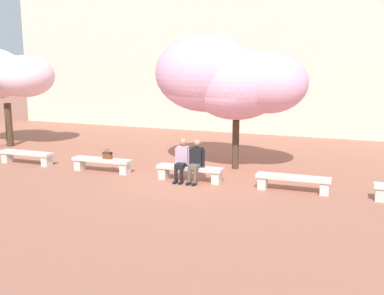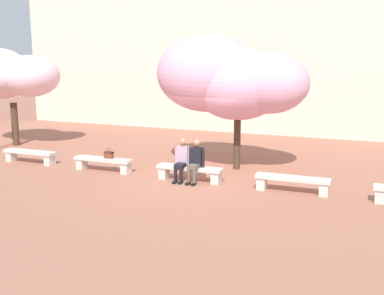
{
  "view_description": "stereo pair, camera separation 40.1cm",
  "coord_description": "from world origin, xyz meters",
  "px_view_note": "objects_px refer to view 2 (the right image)",
  "views": [
    {
      "loc": [
        4.91,
        -12.29,
        3.58
      ],
      "look_at": [
        0.0,
        0.2,
        1.0
      ],
      "focal_mm": 42.0,
      "sensor_mm": 36.0,
      "label": 1
    },
    {
      "loc": [
        5.28,
        -12.14,
        3.58
      ],
      "look_at": [
        0.0,
        0.2,
        1.0
      ],
      "focal_mm": 42.0,
      "sensor_mm": 36.0,
      "label": 2
    }
  ],
  "objects_px": {
    "stone_bench_west_end": "(30,155)",
    "stone_bench_center": "(189,171)",
    "stone_bench_near_east": "(292,182)",
    "cherry_tree_secondary": "(11,75)",
    "person_seated_right": "(196,159)",
    "person_seated_left": "(182,158)",
    "handbag": "(109,154)",
    "stone_bench_near_west": "(103,162)",
    "cherry_tree_main": "(230,79)"
  },
  "relations": [
    {
      "from": "stone_bench_west_end",
      "to": "stone_bench_near_west",
      "type": "height_order",
      "value": "same"
    },
    {
      "from": "stone_bench_west_end",
      "to": "cherry_tree_secondary",
      "type": "xyz_separation_m",
      "value": [
        -3.2,
        2.61,
        2.71
      ]
    },
    {
      "from": "stone_bench_west_end",
      "to": "person_seated_right",
      "type": "xyz_separation_m",
      "value": [
        6.44,
        -0.05,
        0.39
      ]
    },
    {
      "from": "stone_bench_near_west",
      "to": "stone_bench_near_east",
      "type": "distance_m",
      "value": 6.21
    },
    {
      "from": "stone_bench_near_west",
      "to": "cherry_tree_secondary",
      "type": "height_order",
      "value": "cherry_tree_secondary"
    },
    {
      "from": "person_seated_left",
      "to": "cherry_tree_main",
      "type": "height_order",
      "value": "cherry_tree_main"
    },
    {
      "from": "person_seated_right",
      "to": "cherry_tree_main",
      "type": "xyz_separation_m",
      "value": [
        0.34,
        2.06,
        2.31
      ]
    },
    {
      "from": "cherry_tree_secondary",
      "to": "cherry_tree_main",
      "type": "bearing_deg",
      "value": -3.42
    },
    {
      "from": "stone_bench_near_west",
      "to": "cherry_tree_secondary",
      "type": "distance_m",
      "value": 7.34
    },
    {
      "from": "cherry_tree_secondary",
      "to": "handbag",
      "type": "bearing_deg",
      "value": -21.62
    },
    {
      "from": "stone_bench_center",
      "to": "stone_bench_west_end",
      "type": "bearing_deg",
      "value": 180.0
    },
    {
      "from": "person_seated_left",
      "to": "person_seated_right",
      "type": "relative_size",
      "value": 1.0
    },
    {
      "from": "cherry_tree_secondary",
      "to": "stone_bench_west_end",
      "type": "bearing_deg",
      "value": -39.21
    },
    {
      "from": "stone_bench_near_west",
      "to": "stone_bench_center",
      "type": "distance_m",
      "value": 3.11
    },
    {
      "from": "stone_bench_near_west",
      "to": "person_seated_left",
      "type": "xyz_separation_m",
      "value": [
        2.88,
        -0.05,
        0.39
      ]
    },
    {
      "from": "stone_bench_near_east",
      "to": "handbag",
      "type": "distance_m",
      "value": 6.01
    },
    {
      "from": "stone_bench_near_east",
      "to": "person_seated_right",
      "type": "distance_m",
      "value": 2.91
    },
    {
      "from": "stone_bench_west_end",
      "to": "cherry_tree_main",
      "type": "height_order",
      "value": "cherry_tree_main"
    },
    {
      "from": "stone_bench_center",
      "to": "person_seated_left",
      "type": "bearing_deg",
      "value": -166.6
    },
    {
      "from": "stone_bench_near_east",
      "to": "person_seated_left",
      "type": "distance_m",
      "value": 3.35
    },
    {
      "from": "stone_bench_near_east",
      "to": "cherry_tree_secondary",
      "type": "distance_m",
      "value": 13.07
    },
    {
      "from": "stone_bench_near_east",
      "to": "cherry_tree_secondary",
      "type": "relative_size",
      "value": 0.47
    },
    {
      "from": "handbag",
      "to": "cherry_tree_main",
      "type": "relative_size",
      "value": 0.07
    },
    {
      "from": "stone_bench_west_end",
      "to": "person_seated_right",
      "type": "bearing_deg",
      "value": -0.48
    },
    {
      "from": "person_seated_left",
      "to": "person_seated_right",
      "type": "height_order",
      "value": "same"
    },
    {
      "from": "stone_bench_center",
      "to": "person_seated_left",
      "type": "relative_size",
      "value": 1.6
    },
    {
      "from": "cherry_tree_main",
      "to": "stone_bench_west_end",
      "type": "bearing_deg",
      "value": -163.49
    },
    {
      "from": "stone_bench_near_east",
      "to": "person_seated_right",
      "type": "height_order",
      "value": "person_seated_right"
    },
    {
      "from": "handbag",
      "to": "stone_bench_near_east",
      "type": "bearing_deg",
      "value": -0.25
    },
    {
      "from": "person_seated_right",
      "to": "cherry_tree_main",
      "type": "height_order",
      "value": "cherry_tree_main"
    },
    {
      "from": "stone_bench_west_end",
      "to": "cherry_tree_main",
      "type": "bearing_deg",
      "value": 16.51
    },
    {
      "from": "stone_bench_center",
      "to": "stone_bench_near_east",
      "type": "bearing_deg",
      "value": 0.0
    },
    {
      "from": "stone_bench_west_end",
      "to": "stone_bench_center",
      "type": "xyz_separation_m",
      "value": [
        6.21,
        0.0,
        0.0
      ]
    },
    {
      "from": "person_seated_left",
      "to": "cherry_tree_secondary",
      "type": "relative_size",
      "value": 0.3
    },
    {
      "from": "stone_bench_center",
      "to": "handbag",
      "type": "xyz_separation_m",
      "value": [
        -2.9,
        0.03,
        0.27
      ]
    },
    {
      "from": "handbag",
      "to": "stone_bench_near_west",
      "type": "bearing_deg",
      "value": -172.93
    },
    {
      "from": "stone_bench_near_west",
      "to": "person_seated_right",
      "type": "height_order",
      "value": "person_seated_right"
    },
    {
      "from": "stone_bench_west_end",
      "to": "stone_bench_near_west",
      "type": "distance_m",
      "value": 3.11
    },
    {
      "from": "cherry_tree_main",
      "to": "cherry_tree_secondary",
      "type": "xyz_separation_m",
      "value": [
        -9.98,
        0.6,
        0.01
      ]
    },
    {
      "from": "stone_bench_near_west",
      "to": "person_seated_right",
      "type": "bearing_deg",
      "value": -0.92
    },
    {
      "from": "stone_bench_near_west",
      "to": "handbag",
      "type": "distance_m",
      "value": 0.34
    },
    {
      "from": "stone_bench_near_west",
      "to": "stone_bench_west_end",
      "type": "bearing_deg",
      "value": 180.0
    },
    {
      "from": "cherry_tree_main",
      "to": "cherry_tree_secondary",
      "type": "bearing_deg",
      "value": 176.58
    },
    {
      "from": "stone_bench_near_west",
      "to": "person_seated_left",
      "type": "relative_size",
      "value": 1.6
    },
    {
      "from": "person_seated_left",
      "to": "handbag",
      "type": "height_order",
      "value": "person_seated_left"
    },
    {
      "from": "stone_bench_west_end",
      "to": "handbag",
      "type": "bearing_deg",
      "value": 0.45
    },
    {
      "from": "stone_bench_center",
      "to": "stone_bench_near_east",
      "type": "relative_size",
      "value": 1.0
    },
    {
      "from": "handbag",
      "to": "cherry_tree_secondary",
      "type": "relative_size",
      "value": 0.08
    },
    {
      "from": "stone_bench_near_west",
      "to": "stone_bench_near_east",
      "type": "relative_size",
      "value": 1.0
    },
    {
      "from": "stone_bench_west_end",
      "to": "stone_bench_center",
      "type": "height_order",
      "value": "same"
    }
  ]
}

